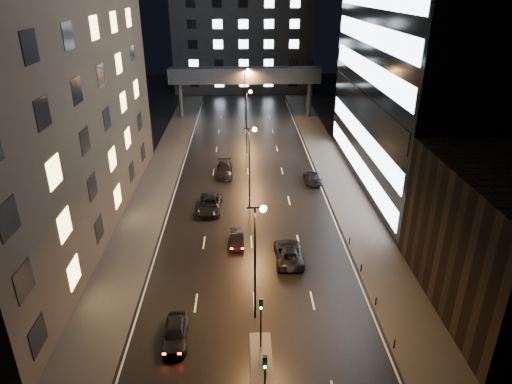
# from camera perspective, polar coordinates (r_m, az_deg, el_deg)

# --- Properties ---
(ground) EXTENTS (160.00, 160.00, 0.00)m
(ground) POSITION_cam_1_polar(r_m,az_deg,el_deg) (66.47, -1.02, 2.58)
(ground) COLOR black
(ground) RESTS_ON ground
(sidewalk_left) EXTENTS (5.00, 110.00, 0.15)m
(sidewalk_left) POSITION_cam_1_polar(r_m,az_deg,el_deg) (62.89, -12.40, 0.74)
(sidewalk_left) COLOR #383533
(sidewalk_left) RESTS_ON ground
(sidewalk_right) EXTENTS (5.00, 110.00, 0.15)m
(sidewalk_right) POSITION_cam_1_polar(r_m,az_deg,el_deg) (63.27, 10.46, 1.06)
(sidewalk_right) COLOR #383533
(sidewalk_right) RESTS_ON ground
(building_left) EXTENTS (15.00, 48.00, 40.00)m
(building_left) POSITION_cam_1_polar(r_m,az_deg,el_deg) (50.73, -28.34, 16.32)
(building_left) COLOR #2D2319
(building_left) RESTS_ON ground
(building_right_low) EXTENTS (10.00, 18.00, 12.00)m
(building_right_low) POSITION_cam_1_polar(r_m,az_deg,el_deg) (41.63, 28.68, -5.63)
(building_right_low) COLOR black
(building_right_low) RESTS_ON ground
(building_right_glass) EXTENTS (20.00, 36.00, 45.00)m
(building_right_glass) POSITION_cam_1_polar(r_m,az_deg,el_deg) (63.30, 23.82, 20.51)
(building_right_glass) COLOR black
(building_right_glass) RESTS_ON ground
(building_far) EXTENTS (34.00, 14.00, 25.00)m
(building_far) POSITION_cam_1_polar(r_m,az_deg,el_deg) (120.31, -1.61, 18.60)
(building_far) COLOR #333335
(building_far) RESTS_ON ground
(skybridge) EXTENTS (30.00, 3.00, 10.00)m
(skybridge) POSITION_cam_1_polar(r_m,az_deg,el_deg) (93.15, -1.41, 14.29)
(skybridge) COLOR #333335
(skybridge) RESTS_ON ground
(median_island) EXTENTS (1.60, 8.00, 0.15)m
(median_island) POSITION_cam_1_polar(r_m,az_deg,el_deg) (34.23, 0.79, -21.70)
(median_island) COLOR #383533
(median_island) RESTS_ON ground
(traffic_signal_near) EXTENTS (0.28, 0.34, 4.40)m
(traffic_signal_near) POSITION_cam_1_polar(r_m,az_deg,el_deg) (34.00, 0.61, -15.13)
(traffic_signal_near) COLOR black
(traffic_signal_near) RESTS_ON median_island
(traffic_signal_far) EXTENTS (0.28, 0.34, 4.40)m
(traffic_signal_far) POSITION_cam_1_polar(r_m,az_deg,el_deg) (29.98, 1.11, -21.84)
(traffic_signal_far) COLOR black
(traffic_signal_far) RESTS_ON median_island
(bollard_row) EXTENTS (0.12, 25.12, 0.90)m
(bollard_row) POSITION_cam_1_polar(r_m,az_deg,el_deg) (38.86, 15.76, -15.39)
(bollard_row) COLOR black
(bollard_row) RESTS_ON ground
(streetlight_near) EXTENTS (1.45, 0.50, 10.15)m
(streetlight_near) POSITION_cam_1_polar(r_m,az_deg,el_deg) (34.87, 0.15, -7.13)
(streetlight_near) COLOR black
(streetlight_near) RESTS_ON ground
(streetlight_mid_a) EXTENTS (1.45, 0.50, 10.15)m
(streetlight_mid_a) POSITION_cam_1_polar(r_m,az_deg,el_deg) (52.94, -0.66, 4.28)
(streetlight_mid_a) COLOR black
(streetlight_mid_a) RESTS_ON ground
(streetlight_mid_b) EXTENTS (1.45, 0.50, 10.15)m
(streetlight_mid_b) POSITION_cam_1_polar(r_m,az_deg,el_deg) (72.04, -1.05, 9.77)
(streetlight_mid_b) COLOR black
(streetlight_mid_b) RESTS_ON ground
(streetlight_far) EXTENTS (1.45, 0.50, 10.15)m
(streetlight_far) POSITION_cam_1_polar(r_m,az_deg,el_deg) (91.53, -1.28, 12.94)
(streetlight_far) COLOR black
(streetlight_far) RESTS_ON ground
(car_away_a) EXTENTS (2.03, 4.56, 1.52)m
(car_away_a) POSITION_cam_1_polar(r_m,az_deg,el_deg) (36.61, -10.04, -16.96)
(car_away_a) COLOR black
(car_away_a) RESTS_ON ground
(car_away_b) EXTENTS (1.48, 3.94, 1.28)m
(car_away_b) POSITION_cam_1_polar(r_m,az_deg,el_deg) (47.84, -2.38, -5.84)
(car_away_b) COLOR black
(car_away_b) RESTS_ON ground
(car_away_c) EXTENTS (2.90, 5.91, 1.62)m
(car_away_c) POSITION_cam_1_polar(r_m,az_deg,el_deg) (54.96, -5.79, -1.52)
(car_away_c) COLOR black
(car_away_c) RESTS_ON ground
(car_away_d) EXTENTS (2.36, 5.55, 1.60)m
(car_away_d) POSITION_cam_1_polar(r_m,az_deg,el_deg) (65.08, -3.93, 2.79)
(car_away_d) COLOR black
(car_away_d) RESTS_ON ground
(car_toward_a) EXTENTS (2.64, 5.71, 1.59)m
(car_toward_a) POSITION_cam_1_polar(r_m,az_deg,el_deg) (45.26, 4.09, -7.59)
(car_toward_a) COLOR black
(car_toward_a) RESTS_ON ground
(car_toward_b) EXTENTS (2.07, 4.90, 1.41)m
(car_toward_b) POSITION_cam_1_polar(r_m,az_deg,el_deg) (63.07, 7.05, 1.84)
(car_toward_b) COLOR black
(car_toward_b) RESTS_ON ground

